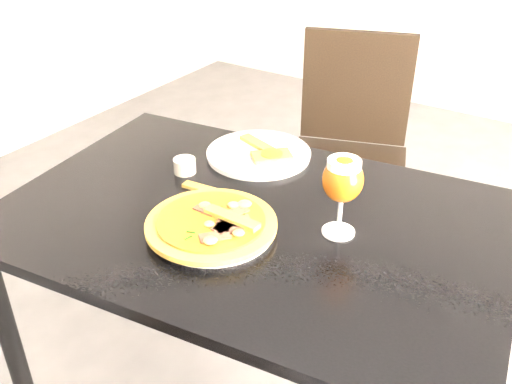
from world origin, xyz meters
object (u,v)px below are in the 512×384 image
Objects in this scene: dining_table at (252,244)px; pizza at (212,223)px; chair_far at (349,150)px; beer_glass at (343,180)px.

pizza reaches higher than dining_table.
chair_far reaches higher than dining_table.
dining_table is 6.75× the size of beer_glass.
chair_far is at bearing 91.75° from dining_table.
pizza is 0.31m from beer_glass.
dining_table is 0.89m from chair_far.
dining_table is 4.28× the size of pizza.
dining_table is at bearing -100.45° from chair_far.
chair_far is at bearing 112.34° from beer_glass.
beer_glass reaches higher than dining_table.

